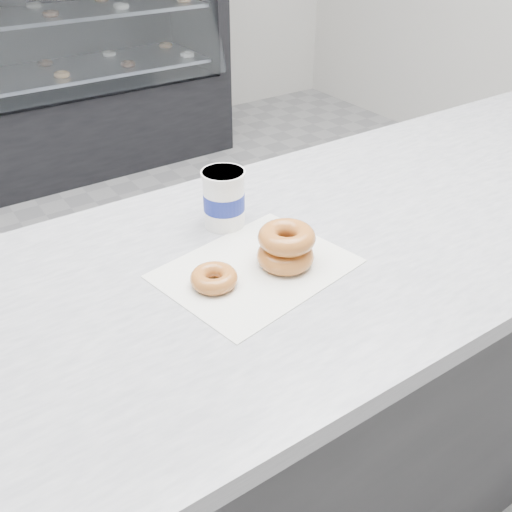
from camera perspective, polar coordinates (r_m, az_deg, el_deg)
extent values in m
plane|color=#959597|center=(2.14, -4.50, -11.48)|extent=(5.00, 5.00, 0.00)
cube|color=#333335|center=(1.49, 6.81, -13.09)|extent=(3.00, 0.70, 0.86)
cube|color=#B3B3B8|center=(1.21, 8.19, 1.81)|extent=(3.06, 0.76, 0.04)
cube|color=black|center=(3.74, -21.53, 11.30)|extent=(2.40, 0.70, 0.50)
cube|color=black|center=(3.98, -6.11, 23.92)|extent=(0.08, 0.70, 0.75)
cube|color=white|center=(3.28, -22.31, 19.87)|extent=(2.28, 0.16, 0.70)
cube|color=silver|center=(3.64, -22.61, 16.08)|extent=(2.20, 0.55, 0.02)
cube|color=silver|center=(3.58, -23.77, 20.92)|extent=(2.20, 0.55, 0.02)
cube|color=silver|center=(1.07, 0.02, -1.25)|extent=(0.38, 0.32, 0.00)
torus|color=#B57831|center=(1.02, -4.23, -2.21)|extent=(0.10, 0.10, 0.03)
torus|color=#B57831|center=(1.07, 2.95, 0.04)|extent=(0.11, 0.11, 0.04)
torus|color=#B57831|center=(1.05, 3.09, 1.89)|extent=(0.13, 0.13, 0.04)
cylinder|color=white|center=(1.18, -3.23, 5.74)|extent=(0.10, 0.10, 0.12)
cylinder|color=white|center=(1.15, -3.32, 8.29)|extent=(0.09, 0.09, 0.01)
cylinder|color=navy|center=(1.18, -3.22, 5.52)|extent=(0.10, 0.10, 0.04)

